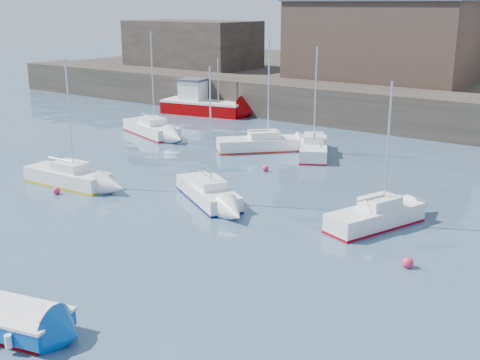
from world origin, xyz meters
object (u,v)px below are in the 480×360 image
Objects in this scene: sailboat_a at (68,177)px; sailboat_e at (151,128)px; fishing_boat at (202,103)px; buoy_near at (57,194)px; blue_dinghy at (4,318)px; sailboat_b at (208,192)px; buoy_mid at (407,267)px; sailboat_f at (313,148)px; buoy_far at (265,171)px; sailboat_c at (376,216)px; sailboat_h at (260,143)px.

sailboat_e is at bearing 113.98° from sailboat_a.
fishing_boat is 19.91× the size of buoy_near.
sailboat_e is at bearing 124.71° from blue_dinghy.
sailboat_b is at bearing 16.51° from sailboat_a.
sailboat_e reaches higher than sailboat_b.
fishing_boat is 18.38× the size of buoy_mid.
sailboat_e reaches higher than sailboat_f.
sailboat_b is at bearing -84.02° from buoy_far.
blue_dinghy is at bearing -55.29° from sailboat_e.
buoy_far is (15.36, -12.92, -0.97)m from fishing_boat.
fishing_boat reaches higher than buoy_far.
buoy_mid is at bearing 54.24° from blue_dinghy.
sailboat_a is 1.72m from buoy_near.
fishing_boat reaches higher than buoy_mid.
blue_dinghy is at bearing -78.14° from sailboat_b.
sailboat_a is at bearing -163.49° from sailboat_b.
fishing_boat is 30.26m from sailboat_c.
sailboat_e is at bearing -173.24° from sailboat_f.
sailboat_e is at bearing -74.32° from fishing_boat.
buoy_near is (-7.15, -3.80, -0.44)m from sailboat_b.
sailboat_h is 5.33m from buoy_far.
sailboat_f is (-3.11, 25.01, 0.06)m from blue_dinghy.
sailboat_h is (-6.71, 24.09, 0.05)m from blue_dinghy.
buoy_mid is (11.46, -13.41, -0.49)m from sailboat_f.
sailboat_a is 19.16m from buoy_mid.
sailboat_f is (15.76, -7.77, -0.48)m from fishing_boat.
sailboat_f reaches higher than fishing_boat.
fishing_boat is 1.18× the size of sailboat_b.
fishing_boat is at bearing 110.50° from sailboat_a.
sailboat_b is 8.55m from sailboat_c.
blue_dinghy is 15.98m from sailboat_c.
buoy_near is at bearing -102.89° from sailboat_h.
buoy_mid is (27.22, -21.18, -0.97)m from fishing_boat.
buoy_near is at bearing 135.71° from blue_dinghy.
sailboat_f is at bearing 130.89° from sailboat_c.
sailboat_c reaches higher than buoy_near.
sailboat_a is at bearing -119.07° from sailboat_f.
sailboat_b is at bearing 170.17° from buoy_mid.
blue_dinghy is 0.57× the size of sailboat_e.
blue_dinghy is 20.17m from buoy_far.
buoy_far is at bearing -94.43° from sailboat_f.
blue_dinghy is 11.15× the size of buoy_far.
sailboat_c is (5.59, 14.97, 0.06)m from blue_dinghy.
buoy_mid is 14.45m from buoy_far.
sailboat_a reaches higher than buoy_far.
fishing_boat is 1.08× the size of sailboat_h.
sailboat_c is (16.38, 3.78, 0.01)m from sailboat_a.
sailboat_h is at bearing 110.13° from sailboat_b.
sailboat_a is at bearing -66.02° from sailboat_e.
sailboat_b is at bearing -36.48° from sailboat_e.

